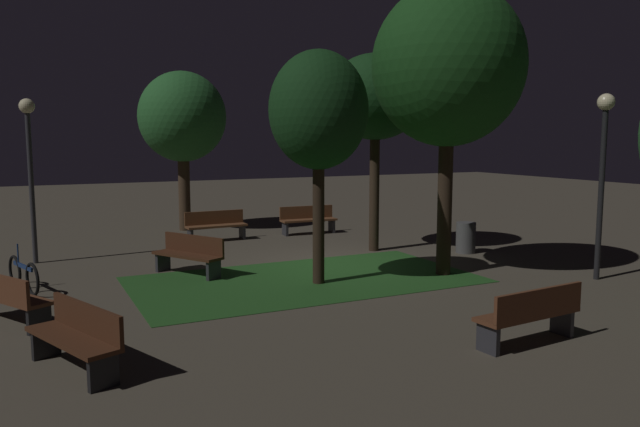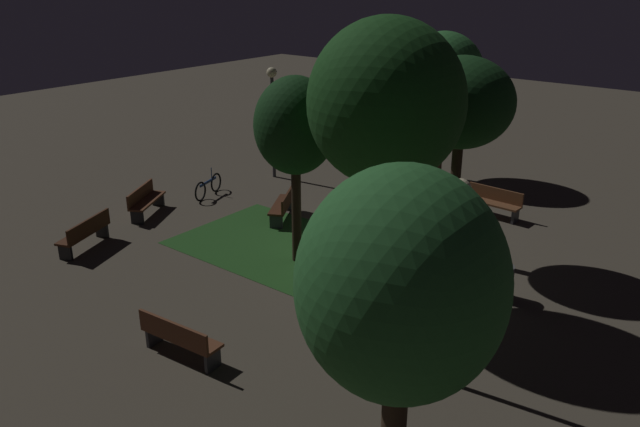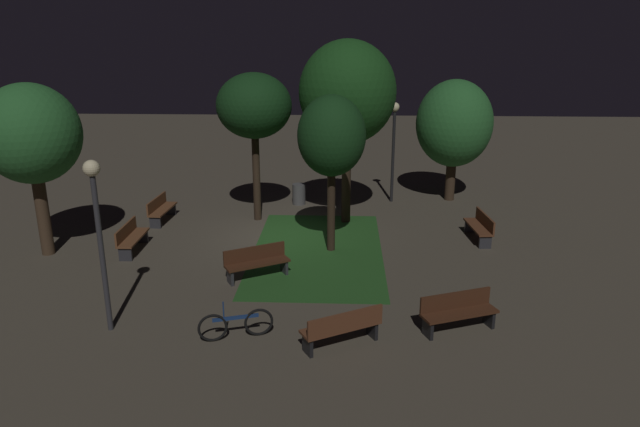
# 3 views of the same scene
# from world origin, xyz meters

# --- Properties ---
(ground_plane) EXTENTS (60.00, 60.00, 0.00)m
(ground_plane) POSITION_xyz_m (0.00, 0.00, 0.00)
(ground_plane) COLOR #4C4438
(grass_lawn) EXTENTS (7.29, 4.00, 0.01)m
(grass_lawn) POSITION_xyz_m (1.25, 1.32, 0.01)
(grass_lawn) COLOR #23511E
(grass_lawn) RESTS_ON ground
(bench_near_trees) EXTENTS (1.82, 0.57, 0.88)m
(bench_near_trees) POSITION_xyz_m (-1.51, -4.48, 0.48)
(bench_near_trees) COLOR brown
(bench_near_trees) RESTS_ON ground
(bench_lawn_edge) EXTENTS (1.81, 0.53, 0.88)m
(bench_lawn_edge) POSITION_xyz_m (1.51, -4.48, 0.48)
(bench_lawn_edge) COLOR brown
(bench_lawn_edge) RESTS_ON ground
(bench_front_right) EXTENTS (1.31, 1.80, 0.88)m
(bench_front_right) POSITION_xyz_m (3.36, -0.28, 0.48)
(bench_front_right) COLOR #422314
(bench_front_right) RESTS_ON ground
(bench_corner) EXTENTS (1.30, 1.80, 0.88)m
(bench_corner) POSITION_xyz_m (6.98, 2.13, 0.48)
(bench_corner) COLOR brown
(bench_corner) RESTS_ON ground
(bench_front_left) EXTENTS (1.83, 0.63, 0.88)m
(bench_front_left) POSITION_xyz_m (-0.00, 6.61, 0.48)
(bench_front_left) COLOR brown
(bench_front_left) RESTS_ON ground
(bench_by_lamp) EXTENTS (1.10, 1.85, 0.88)m
(bench_by_lamp) POSITION_xyz_m (6.11, 4.75, 0.48)
(bench_by_lamp) COLOR #422314
(bench_by_lamp) RESTS_ON ground
(tree_left_canopy) EXTENTS (3.31, 3.31, 6.36)m
(tree_left_canopy) POSITION_xyz_m (-1.76, 2.20, 4.58)
(tree_left_canopy) COLOR #2D2116
(tree_left_canopy) RESTS_ON ground
(tree_back_right) EXTENTS (2.61, 2.61, 5.26)m
(tree_back_right) POSITION_xyz_m (-1.88, -1.02, 4.09)
(tree_back_right) COLOR #2D2116
(tree_back_right) RESTS_ON ground
(tree_back_left) EXTENTS (2.05, 2.05, 4.83)m
(tree_back_left) POSITION_xyz_m (1.12, 1.73, 3.58)
(tree_back_left) COLOR #2D2116
(tree_back_left) RESTS_ON ground
(tree_lawn_side) EXTENTS (3.00, 3.00, 4.83)m
(tree_lawn_side) POSITION_xyz_m (-4.83, 6.43, 3.10)
(tree_lawn_side) COLOR #38281C
(tree_lawn_side) RESTS_ON ground
(tree_right_canopy) EXTENTS (2.83, 2.83, 5.19)m
(tree_right_canopy) POSITION_xyz_m (1.82, -6.99, 3.69)
(tree_right_canopy) COLOR #423021
(tree_right_canopy) RESTS_ON ground
(lamp_post_plaza_west) EXTENTS (0.36, 0.36, 3.98)m
(lamp_post_plaza_west) POSITION_xyz_m (6.44, -3.21, 2.75)
(lamp_post_plaza_west) COLOR #333338
(lamp_post_plaza_west) RESTS_ON ground
(lamp_post_path_center) EXTENTS (0.36, 0.36, 3.98)m
(lamp_post_path_center) POSITION_xyz_m (-4.46, 4.05, 2.75)
(lamp_post_path_center) COLOR black
(lamp_post_path_center) RESTS_ON ground
(trash_bin) EXTENTS (0.52, 0.52, 0.82)m
(trash_bin) POSITION_xyz_m (-3.92, 0.33, 0.41)
(trash_bin) COLOR #4C4C4C
(trash_bin) RESTS_ON ground
(bicycle) EXTENTS (0.56, 1.62, 0.93)m
(bicycle) POSITION_xyz_m (6.72, -0.24, 0.34)
(bicycle) COLOR black
(bicycle) RESTS_ON ground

